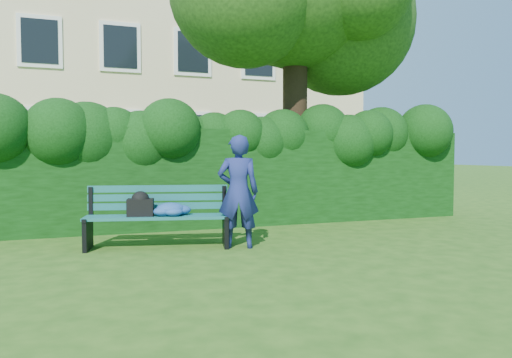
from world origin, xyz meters
name	(u,v)px	position (x,y,z in m)	size (l,w,h in m)	color
ground	(270,244)	(0.00, 0.00, 0.00)	(80.00, 80.00, 0.00)	#244D14
apartment_building	(141,39)	(0.00, 13.99, 6.00)	(16.00, 8.08, 12.00)	beige
hedge	(227,178)	(0.00, 2.20, 0.90)	(10.00, 1.00, 1.80)	black
park_bench	(158,213)	(-1.62, 0.30, 0.50)	(2.11, 1.00, 0.89)	#0F4D49
man_reading	(238,192)	(-0.54, -0.12, 0.81)	(0.59, 0.39, 1.63)	navy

